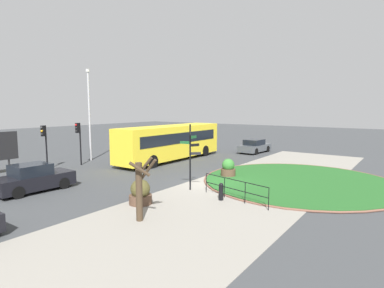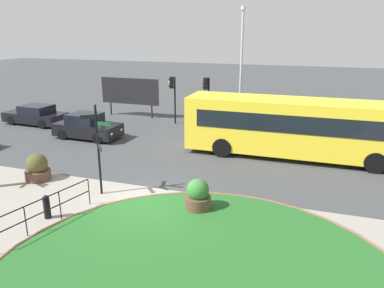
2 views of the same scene
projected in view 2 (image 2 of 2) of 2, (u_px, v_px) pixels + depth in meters
name	position (u px, v px, depth m)	size (l,w,h in m)	color
ground	(147.00, 205.00, 14.20)	(120.00, 120.00, 0.00)	#3D3F42
sidewalk_paving	(118.00, 234.00, 12.18)	(32.00, 7.55, 0.02)	gray
grass_island	(197.00, 288.00, 9.58)	(11.43, 11.43, 0.10)	#235B23
grass_kerb_ring	(197.00, 288.00, 9.58)	(11.74, 11.74, 0.11)	brown
signpost_directional	(98.00, 144.00, 14.53)	(1.09, 1.01, 3.68)	black
bollard_foreground	(47.00, 207.00, 13.09)	(0.24, 0.24, 0.89)	black
railing_grass_edge	(43.00, 209.00, 12.41)	(0.96, 3.94, 1.06)	black
bus_yellow	(297.00, 127.00, 19.07)	(11.37, 2.61, 3.00)	yellow
car_near_lane	(87.00, 127.00, 22.77)	(4.07, 1.96, 1.52)	black
car_trailing	(36.00, 115.00, 26.15)	(4.49, 2.07, 1.36)	black
traffic_light_near	(207.00, 91.00, 24.63)	(0.49, 0.29, 3.37)	black
traffic_light_far	(173.00, 89.00, 25.82)	(0.48, 0.32, 3.27)	black
lamppost_tall	(241.00, 64.00, 24.66)	(0.32, 0.32, 7.77)	#B7B7BC
billboard_left	(130.00, 92.00, 28.08)	(4.75, 0.21, 2.92)	black
planter_near_signpost	(37.00, 168.00, 16.45)	(1.09, 1.09, 1.21)	brown
planter_kerbside	(198.00, 196.00, 13.65)	(0.97, 0.97, 1.23)	brown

